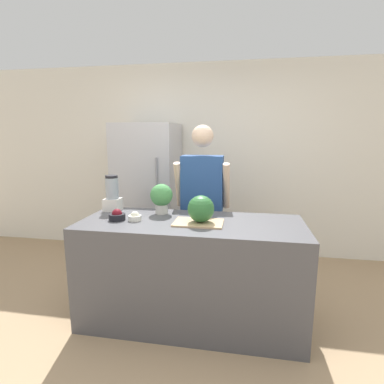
% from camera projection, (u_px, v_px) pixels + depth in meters
% --- Properties ---
extents(ground_plane, '(14.00, 14.00, 0.00)m').
position_uv_depth(ground_plane, '(183.00, 347.00, 2.36)').
color(ground_plane, tan).
extents(wall_back, '(8.00, 0.06, 2.60)m').
position_uv_depth(wall_back, '(213.00, 161.00, 4.16)').
color(wall_back, white).
rests_on(wall_back, ground_plane).
extents(counter_island, '(1.91, 0.78, 0.92)m').
position_uv_depth(counter_island, '(191.00, 271.00, 2.65)').
color(counter_island, '#4C4C51').
rests_on(counter_island, ground_plane).
extents(refrigerator, '(0.77, 0.75, 1.80)m').
position_uv_depth(refrigerator, '(149.00, 193.00, 3.97)').
color(refrigerator, '#B7B7BC').
rests_on(refrigerator, ground_plane).
extents(person, '(0.57, 0.27, 1.75)m').
position_uv_depth(person, '(202.00, 206.00, 3.22)').
color(person, gray).
rests_on(person, ground_plane).
extents(cutting_board, '(0.41, 0.27, 0.01)m').
position_uv_depth(cutting_board, '(198.00, 223.00, 2.50)').
color(cutting_board, tan).
rests_on(cutting_board, counter_island).
extents(watermelon, '(0.22, 0.22, 0.22)m').
position_uv_depth(watermelon, '(201.00, 209.00, 2.49)').
color(watermelon, '#2D6B33').
rests_on(watermelon, cutting_board).
extents(bowl_cherries, '(0.14, 0.14, 0.10)m').
position_uv_depth(bowl_cherries, '(117.00, 216.00, 2.60)').
color(bowl_cherries, black).
rests_on(bowl_cherries, counter_island).
extents(bowl_cream, '(0.11, 0.11, 0.08)m').
position_uv_depth(bowl_cream, '(135.00, 217.00, 2.59)').
color(bowl_cream, white).
rests_on(bowl_cream, counter_island).
extents(blender, '(0.15, 0.15, 0.35)m').
position_uv_depth(blender, '(112.00, 195.00, 2.91)').
color(blender, silver).
rests_on(blender, counter_island).
extents(potted_plant, '(0.21, 0.21, 0.28)m').
position_uv_depth(potted_plant, '(161.00, 197.00, 2.80)').
color(potted_plant, beige).
rests_on(potted_plant, counter_island).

